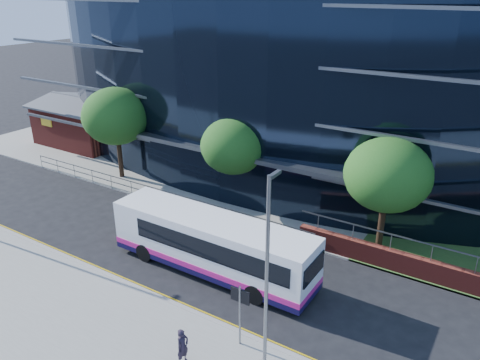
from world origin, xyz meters
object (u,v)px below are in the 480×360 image
Objects in this scene: brick_pavilion at (86,123)px; tree_far_c at (388,175)px; street_sign at (240,303)px; tree_far_b at (234,146)px; city_bus at (213,244)px; tree_far_a at (116,116)px; streetlight_east at (267,273)px; pedestrian at (183,347)px.

tree_far_c is at bearing -8.82° from brick_pavilion.
tree_far_c is at bearing 76.71° from street_sign.
tree_far_b is 8.40m from city_bus.
street_sign is 13.54m from tree_far_b.
street_sign is at bearing -31.17° from tree_far_a.
tree_far_b is at bearing 2.86° from tree_far_a.
brick_pavilion is 1.42× the size of tree_far_b.
streetlight_east is (-1.00, -11.17, -0.10)m from tree_far_c.
streetlight_east is (19.00, -11.17, -0.42)m from tree_far_a.
tree_far_b is (10.00, 0.50, -0.65)m from tree_far_a.
street_sign is 2.80m from streetlight_east.
street_sign is 0.35× the size of streetlight_east.
brick_pavilion is at bearing 171.18° from tree_far_c.
streetlight_east reaches higher than city_bus.
tree_far_b is at bearing 115.61° from city_bus.
city_bus is (13.45, -6.71, -3.25)m from tree_far_a.
tree_far_a is (-17.50, 10.59, 2.71)m from street_sign.
tree_far_a is at bearing 57.51° from pedestrian.
brick_pavilion is 3.07× the size of street_sign.
tree_far_a is at bearing 180.00° from tree_far_c.
tree_far_a is 10.03m from tree_far_b.
tree_far_b is at bearing 124.08° from street_sign.
tree_far_c is at bearing -2.86° from tree_far_b.
tree_far_c is (20.00, 0.00, -0.33)m from tree_far_a.
pedestrian is (6.20, -13.16, -3.29)m from tree_far_b.
street_sign is 0.40× the size of tree_far_a.
streetlight_east is at bearing -29.24° from brick_pavilion.
city_bus reaches higher than pedestrian.
streetlight_east is at bearing -52.37° from tree_far_b.
pedestrian is at bearing -106.72° from tree_far_c.
brick_pavilion is 1.08× the size of streetlight_east.
street_sign is 1.81× the size of pedestrian.
street_sign is 5.63m from city_bus.
tree_far_c is 13.70m from pedestrian.
street_sign is at bearing 158.64° from streetlight_east.
brick_pavilion reaches higher than street_sign.
street_sign is at bearing -26.65° from pedestrian.
tree_far_c is at bearing 84.89° from streetlight_east.
tree_far_a is at bearing -26.55° from brick_pavilion.
tree_far_a is 0.87× the size of streetlight_east.
pedestrian is at bearing -38.00° from tree_far_a.
tree_far_a reaches higher than pedestrian.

